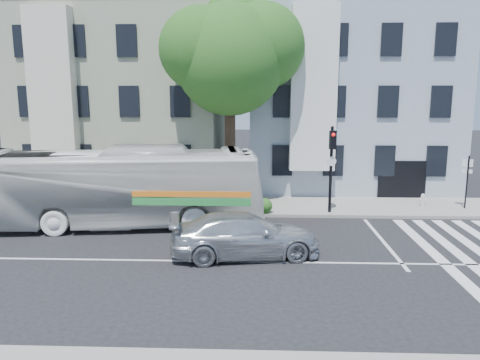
{
  "coord_description": "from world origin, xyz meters",
  "views": [
    {
      "loc": [
        1.43,
        -15.68,
        5.88
      ],
      "look_at": [
        0.73,
        2.88,
        2.4
      ],
      "focal_mm": 35.0,
      "sensor_mm": 36.0,
      "label": 1
    }
  ],
  "objects_px": {
    "sedan": "(245,235)",
    "traffic_signal": "(332,159)",
    "fire_hydrant": "(423,200)",
    "bus": "(118,187)"
  },
  "relations": [
    {
      "from": "sedan",
      "to": "traffic_signal",
      "type": "relative_size",
      "value": 1.26
    },
    {
      "from": "sedan",
      "to": "traffic_signal",
      "type": "height_order",
      "value": "traffic_signal"
    },
    {
      "from": "sedan",
      "to": "fire_hydrant",
      "type": "height_order",
      "value": "sedan"
    },
    {
      "from": "bus",
      "to": "sedan",
      "type": "relative_size",
      "value": 2.34
    },
    {
      "from": "bus",
      "to": "sedan",
      "type": "distance_m",
      "value": 6.89
    },
    {
      "from": "bus",
      "to": "sedan",
      "type": "xyz_separation_m",
      "value": [
        5.71,
        -3.74,
        -0.98
      ]
    },
    {
      "from": "sedan",
      "to": "traffic_signal",
      "type": "xyz_separation_m",
      "value": [
        3.96,
        5.84,
        2.0
      ]
    },
    {
      "from": "traffic_signal",
      "to": "fire_hydrant",
      "type": "bearing_deg",
      "value": 3.89
    },
    {
      "from": "traffic_signal",
      "to": "fire_hydrant",
      "type": "height_order",
      "value": "traffic_signal"
    },
    {
      "from": "bus",
      "to": "sedan",
      "type": "bearing_deg",
      "value": -130.33
    }
  ]
}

